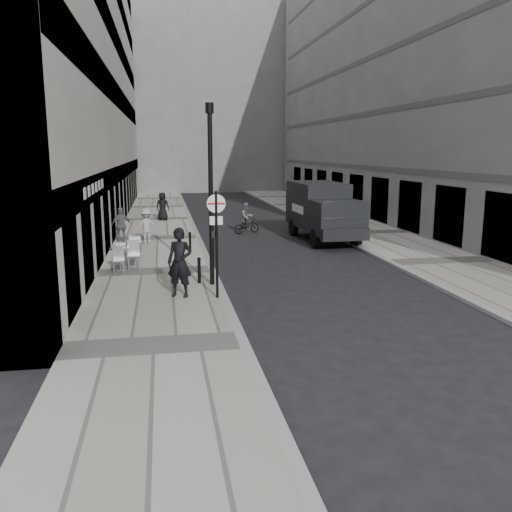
{
  "coord_description": "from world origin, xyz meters",
  "views": [
    {
      "loc": [
        -1.7,
        -8.96,
        4.37
      ],
      "look_at": [
        0.89,
        6.02,
        1.4
      ],
      "focal_mm": 38.0,
      "sensor_mm": 36.0,
      "label": 1
    }
  ],
  "objects": [
    {
      "name": "lamppost",
      "position": [
        -0.2,
        8.03,
        3.28
      ],
      "size": [
        0.26,
        0.26,
        5.68
      ],
      "color": "black",
      "rests_on": "sidewalk"
    },
    {
      "name": "bollard_near",
      "position": [
        -0.6,
        13.88,
        0.52
      ],
      "size": [
        0.11,
        0.11,
        0.8
      ],
      "primitive_type": "cylinder",
      "color": "black",
      "rests_on": "sidewalk"
    },
    {
      "name": "bollard_far",
      "position": [
        -0.6,
        8.26,
        0.52
      ],
      "size": [
        0.11,
        0.11,
        0.8
      ],
      "primitive_type": "cylinder",
      "color": "black",
      "rests_on": "sidewalk"
    },
    {
      "name": "cafe_table_far",
      "position": [
        -2.8,
        11.44,
        0.63
      ],
      "size": [
        0.79,
        1.78,
        1.01
      ],
      "color": "silver",
      "rests_on": "sidewalk"
    },
    {
      "name": "walking_man",
      "position": [
        -1.26,
        6.7,
        1.15
      ],
      "size": [
        0.88,
        0.75,
        2.05
      ],
      "primitive_type": "imported",
      "rotation": [
        0.0,
        0.0,
        -0.4
      ],
      "color": "black",
      "rests_on": "sidewalk"
    },
    {
      "name": "pedestrian_c",
      "position": [
        -1.7,
        24.86,
        0.98
      ],
      "size": [
        0.94,
        0.72,
        1.72
      ],
      "primitive_type": "imported",
      "rotation": [
        0.0,
        0.0,
        2.91
      ],
      "color": "black",
      "rests_on": "sidewalk"
    },
    {
      "name": "cafe_table_near",
      "position": [
        -2.8,
        11.54,
        0.64
      ],
      "size": [
        0.8,
        1.81,
        1.03
      ],
      "color": "#BCBCBF",
      "rests_on": "sidewalk"
    },
    {
      "name": "pedestrian_b",
      "position": [
        -2.47,
        16.26,
        0.94
      ],
      "size": [
        1.17,
        0.83,
        1.64
      ],
      "primitive_type": "imported",
      "rotation": [
        0.0,
        0.0,
        3.37
      ],
      "color": "#9E9791",
      "rests_on": "sidewalk"
    },
    {
      "name": "pedestrian_a",
      "position": [
        -3.6,
        16.37,
        0.97
      ],
      "size": [
        1.08,
        0.77,
        1.7
      ],
      "primitive_type": "imported",
      "rotation": [
        0.0,
        0.0,
        3.53
      ],
      "color": "#5C5B60",
      "rests_on": "sidewalk"
    },
    {
      "name": "ground",
      "position": [
        0.0,
        0.0,
        0.0
      ],
      "size": [
        120.0,
        120.0,
        0.0
      ],
      "primitive_type": "plane",
      "color": "black",
      "rests_on": "ground"
    },
    {
      "name": "far_sidewalk",
      "position": [
        9.0,
        18.0,
        0.06
      ],
      "size": [
        4.0,
        60.0,
        0.12
      ],
      "primitive_type": "cube",
      "color": "#ADA69C",
      "rests_on": "ground"
    },
    {
      "name": "sidewalk",
      "position": [
        -2.0,
        18.0,
        0.06
      ],
      "size": [
        4.0,
        60.0,
        0.12
      ],
      "primitive_type": "cube",
      "color": "#ADA69C",
      "rests_on": "ground"
    },
    {
      "name": "panel_van",
      "position": [
        5.99,
        16.53,
        1.58
      ],
      "size": [
        2.4,
        6.02,
        2.8
      ],
      "rotation": [
        0.0,
        0.0,
        0.03
      ],
      "color": "black",
      "rests_on": "ground"
    },
    {
      "name": "sign_post",
      "position": [
        -0.2,
        6.4,
        2.12
      ],
      "size": [
        0.54,
        0.1,
        3.12
      ],
      "rotation": [
        0.0,
        0.0,
        -0.05
      ],
      "color": "black",
      "rests_on": "sidewalk"
    },
    {
      "name": "cafe_table_mid",
      "position": [
        -3.29,
        10.76,
        0.59
      ],
      "size": [
        0.72,
        1.63,
        0.93
      ],
      "color": "#B2B2B4",
      "rests_on": "sidewalk"
    },
    {
      "name": "building_left",
      "position": [
        -6.0,
        24.5,
        9.0
      ],
      "size": [
        4.0,
        45.0,
        18.0
      ],
      "primitive_type": "cube",
      "color": "beige",
      "rests_on": "ground"
    },
    {
      "name": "building_right",
      "position": [
        14.0,
        24.5,
        10.0
      ],
      "size": [
        6.0,
        45.0,
        20.0
      ],
      "primitive_type": "cube",
      "color": "gray",
      "rests_on": "ground"
    },
    {
      "name": "building_far",
      "position": [
        1.5,
        56.0,
        11.0
      ],
      "size": [
        24.0,
        16.0,
        22.0
      ],
      "primitive_type": "cube",
      "color": "gray",
      "rests_on": "ground"
    },
    {
      "name": "cyclist",
      "position": [
        2.7,
        19.42,
        0.64
      ],
      "size": [
        1.61,
        1.1,
        1.64
      ],
      "rotation": [
        0.0,
        0.0,
        0.42
      ],
      "color": "black",
      "rests_on": "ground"
    }
  ]
}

